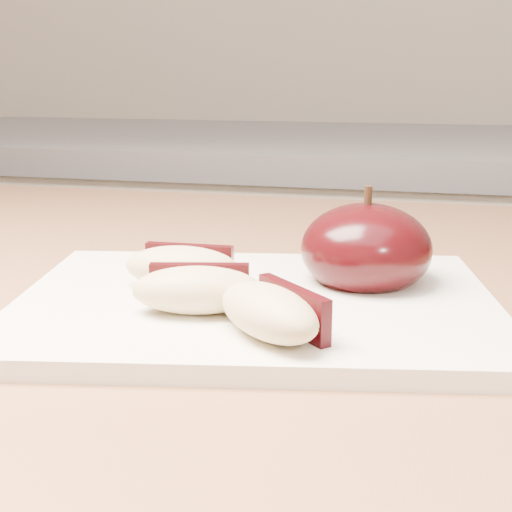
# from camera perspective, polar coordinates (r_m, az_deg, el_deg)

# --- Properties ---
(back_cabinet) EXTENTS (2.40, 0.62, 0.94)m
(back_cabinet) POSITION_cam_1_polar(r_m,az_deg,el_deg) (1.32, 10.70, -11.38)
(back_cabinet) COLOR silver
(back_cabinet) RESTS_ON ground
(cutting_board) EXTENTS (0.32, 0.26, 0.01)m
(cutting_board) POSITION_cam_1_polar(r_m,az_deg,el_deg) (0.43, 0.00, -3.97)
(cutting_board) COLOR white
(cutting_board) RESTS_ON island_counter
(apple_half) EXTENTS (0.09, 0.09, 0.07)m
(apple_half) POSITION_cam_1_polar(r_m,az_deg,el_deg) (0.46, 8.79, 0.55)
(apple_half) COLOR black
(apple_half) RESTS_ON cutting_board
(apple_wedge_a) EXTENTS (0.07, 0.04, 0.03)m
(apple_wedge_a) POSITION_cam_1_polar(r_m,az_deg,el_deg) (0.44, -5.87, -0.86)
(apple_wedge_a) COLOR #D0B984
(apple_wedge_a) RESTS_ON cutting_board
(apple_wedge_b) EXTENTS (0.08, 0.05, 0.03)m
(apple_wedge_b) POSITION_cam_1_polar(r_m,az_deg,el_deg) (0.40, -4.71, -2.67)
(apple_wedge_b) COLOR #D0B984
(apple_wedge_b) RESTS_ON cutting_board
(apple_wedge_c) EXTENTS (0.08, 0.08, 0.03)m
(apple_wedge_c) POSITION_cam_1_polar(r_m,az_deg,el_deg) (0.36, 1.23, -4.46)
(apple_wedge_c) COLOR #D0B984
(apple_wedge_c) RESTS_ON cutting_board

